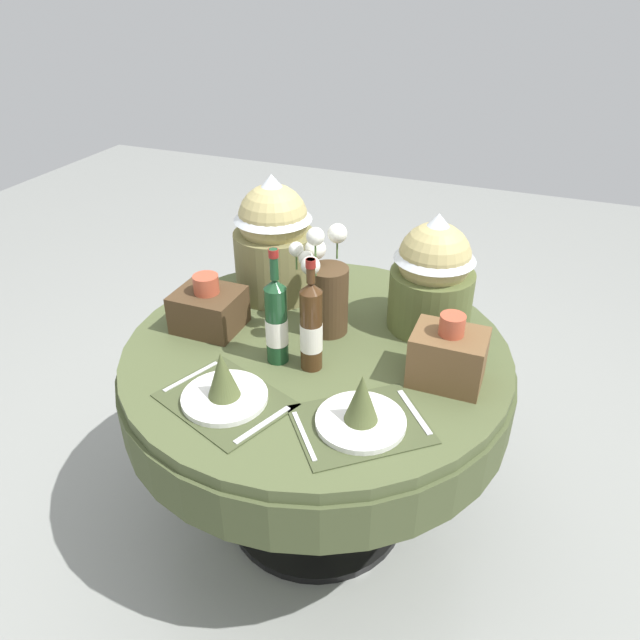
{
  "coord_description": "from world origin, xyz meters",
  "views": [
    {
      "loc": [
        0.59,
        -1.46,
        1.8
      ],
      "look_at": [
        0.0,
        0.03,
        0.82
      ],
      "focal_mm": 33.51,
      "sensor_mm": 36.0,
      "label": 1
    }
  ],
  "objects_px": {
    "flower_vase": "(326,288)",
    "woven_basket_side_right": "(448,356)",
    "place_setting_left": "(224,387)",
    "woven_basket_side_left": "(209,308)",
    "dining_table": "(317,380)",
    "gift_tub_back_left": "(274,233)",
    "gift_tub_back_right": "(433,269)",
    "place_setting_right": "(361,411)",
    "wine_bottle_left": "(311,327)",
    "wine_bottle_right": "(276,321)"
  },
  "relations": [
    {
      "from": "flower_vase",
      "to": "woven_basket_side_right",
      "type": "xyz_separation_m",
      "value": [
        0.42,
        -0.13,
        -0.07
      ]
    },
    {
      "from": "place_setting_left",
      "to": "woven_basket_side_left",
      "type": "xyz_separation_m",
      "value": [
        -0.24,
        0.32,
        0.03
      ]
    },
    {
      "from": "dining_table",
      "to": "gift_tub_back_left",
      "type": "height_order",
      "value": "gift_tub_back_left"
    },
    {
      "from": "gift_tub_back_left",
      "to": "woven_basket_side_right",
      "type": "xyz_separation_m",
      "value": [
        0.68,
        -0.3,
        -0.15
      ]
    },
    {
      "from": "place_setting_left",
      "to": "dining_table",
      "type": "bearing_deg",
      "value": 68.64
    },
    {
      "from": "dining_table",
      "to": "gift_tub_back_right",
      "type": "xyz_separation_m",
      "value": [
        0.3,
        0.26,
        0.34
      ]
    },
    {
      "from": "place_setting_right",
      "to": "gift_tub_back_left",
      "type": "relative_size",
      "value": 0.96
    },
    {
      "from": "dining_table",
      "to": "place_setting_right",
      "type": "xyz_separation_m",
      "value": [
        0.25,
        -0.3,
        0.18
      ]
    },
    {
      "from": "place_setting_left",
      "to": "wine_bottle_left",
      "type": "bearing_deg",
      "value": 55.82
    },
    {
      "from": "wine_bottle_right",
      "to": "woven_basket_side_left",
      "type": "relative_size",
      "value": 1.77
    },
    {
      "from": "wine_bottle_left",
      "to": "woven_basket_side_right",
      "type": "xyz_separation_m",
      "value": [
        0.39,
        0.08,
        -0.06
      ]
    },
    {
      "from": "flower_vase",
      "to": "dining_table",
      "type": "bearing_deg",
      "value": -86.59
    },
    {
      "from": "place_setting_right",
      "to": "gift_tub_back_left",
      "type": "xyz_separation_m",
      "value": [
        -0.52,
        0.58,
        0.19
      ]
    },
    {
      "from": "gift_tub_back_left",
      "to": "place_setting_right",
      "type": "bearing_deg",
      "value": -48.25
    },
    {
      "from": "woven_basket_side_right",
      "to": "woven_basket_side_left",
      "type": "bearing_deg",
      "value": 179.6
    },
    {
      "from": "wine_bottle_left",
      "to": "wine_bottle_right",
      "type": "bearing_deg",
      "value": -177.76
    },
    {
      "from": "wine_bottle_right",
      "to": "gift_tub_back_left",
      "type": "bearing_deg",
      "value": 115.91
    },
    {
      "from": "place_setting_left",
      "to": "flower_vase",
      "type": "height_order",
      "value": "flower_vase"
    },
    {
      "from": "dining_table",
      "to": "woven_basket_side_right",
      "type": "distance_m",
      "value": 0.47
    },
    {
      "from": "flower_vase",
      "to": "gift_tub_back_left",
      "type": "relative_size",
      "value": 0.86
    },
    {
      "from": "gift_tub_back_right",
      "to": "gift_tub_back_left",
      "type": "bearing_deg",
      "value": 177.9
    },
    {
      "from": "wine_bottle_right",
      "to": "woven_basket_side_left",
      "type": "bearing_deg",
      "value": 162.7
    },
    {
      "from": "wine_bottle_left",
      "to": "woven_basket_side_left",
      "type": "distance_m",
      "value": 0.41
    },
    {
      "from": "wine_bottle_right",
      "to": "gift_tub_back_right",
      "type": "xyz_separation_m",
      "value": [
        0.38,
        0.37,
        0.07
      ]
    },
    {
      "from": "place_setting_right",
      "to": "wine_bottle_left",
      "type": "relative_size",
      "value": 1.2
    },
    {
      "from": "wine_bottle_left",
      "to": "place_setting_right",
      "type": "bearing_deg",
      "value": -41.74
    },
    {
      "from": "dining_table",
      "to": "wine_bottle_left",
      "type": "distance_m",
      "value": 0.3
    },
    {
      "from": "dining_table",
      "to": "wine_bottle_left",
      "type": "relative_size",
      "value": 3.5
    },
    {
      "from": "gift_tub_back_left",
      "to": "wine_bottle_right",
      "type": "bearing_deg",
      "value": -64.09
    },
    {
      "from": "gift_tub_back_right",
      "to": "woven_basket_side_left",
      "type": "distance_m",
      "value": 0.74
    },
    {
      "from": "place_setting_left",
      "to": "flower_vase",
      "type": "xyz_separation_m",
      "value": [
        0.13,
        0.45,
        0.11
      ]
    },
    {
      "from": "wine_bottle_left",
      "to": "gift_tub_back_left",
      "type": "relative_size",
      "value": 0.8
    },
    {
      "from": "wine_bottle_left",
      "to": "woven_basket_side_right",
      "type": "relative_size",
      "value": 1.63
    },
    {
      "from": "flower_vase",
      "to": "place_setting_right",
      "type": "bearing_deg",
      "value": -57.95
    },
    {
      "from": "gift_tub_back_right",
      "to": "woven_basket_side_right",
      "type": "relative_size",
      "value": 1.8
    },
    {
      "from": "gift_tub_back_right",
      "to": "woven_basket_side_right",
      "type": "bearing_deg",
      "value": -67.65
    },
    {
      "from": "gift_tub_back_right",
      "to": "woven_basket_side_right",
      "type": "height_order",
      "value": "gift_tub_back_right"
    },
    {
      "from": "wine_bottle_left",
      "to": "woven_basket_side_right",
      "type": "height_order",
      "value": "wine_bottle_left"
    },
    {
      "from": "place_setting_left",
      "to": "gift_tub_back_right",
      "type": "xyz_separation_m",
      "value": [
        0.43,
        0.6,
        0.16
      ]
    },
    {
      "from": "flower_vase",
      "to": "gift_tub_back_right",
      "type": "distance_m",
      "value": 0.35
    },
    {
      "from": "place_setting_left",
      "to": "wine_bottle_left",
      "type": "xyz_separation_m",
      "value": [
        0.16,
        0.24,
        0.09
      ]
    },
    {
      "from": "flower_vase",
      "to": "woven_basket_side_right",
      "type": "relative_size",
      "value": 1.75
    },
    {
      "from": "wine_bottle_right",
      "to": "gift_tub_back_right",
      "type": "relative_size",
      "value": 0.94
    },
    {
      "from": "wine_bottle_right",
      "to": "place_setting_left",
      "type": "bearing_deg",
      "value": -102.75
    },
    {
      "from": "wine_bottle_left",
      "to": "gift_tub_back_right",
      "type": "relative_size",
      "value": 0.9
    },
    {
      "from": "wine_bottle_left",
      "to": "gift_tub_back_left",
      "type": "height_order",
      "value": "gift_tub_back_left"
    },
    {
      "from": "flower_vase",
      "to": "gift_tub_back_right",
      "type": "relative_size",
      "value": 0.97
    },
    {
      "from": "woven_basket_side_left",
      "to": "wine_bottle_left",
      "type": "bearing_deg",
      "value": -12.16
    },
    {
      "from": "gift_tub_back_left",
      "to": "place_setting_left",
      "type": "bearing_deg",
      "value": -77.74
    },
    {
      "from": "flower_vase",
      "to": "wine_bottle_right",
      "type": "xyz_separation_m",
      "value": [
        -0.08,
        -0.21,
        -0.02
      ]
    }
  ]
}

